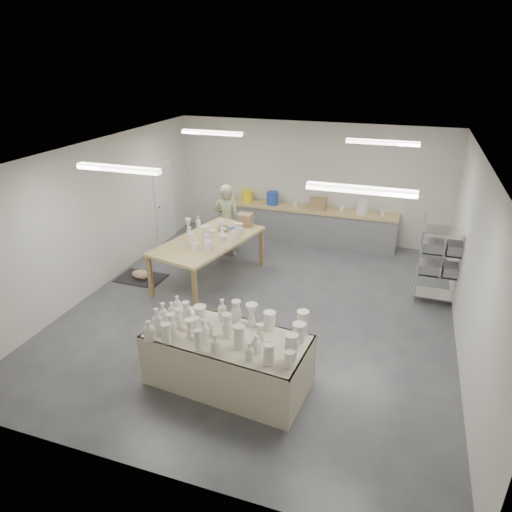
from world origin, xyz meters
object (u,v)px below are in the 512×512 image
(drying_table, at_px, (227,357))
(red_stool, at_px, (232,238))
(potter, at_px, (227,220))
(work_table, at_px, (213,239))

(drying_table, xyz_separation_m, red_stool, (-1.78, 4.71, -0.16))
(red_stool, bearing_deg, potter, -90.00)
(drying_table, height_order, red_stool, drying_table)
(drying_table, distance_m, work_table, 3.48)
(drying_table, distance_m, red_stool, 5.04)
(work_table, distance_m, red_stool, 1.78)
(drying_table, distance_m, potter, 4.80)
(drying_table, bearing_deg, potter, 117.63)
(potter, bearing_deg, drying_table, 109.81)
(drying_table, bearing_deg, work_table, 122.64)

